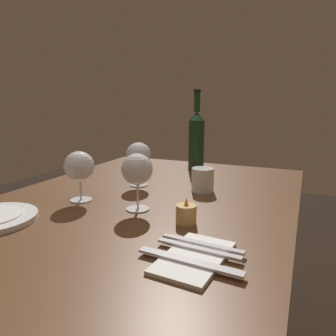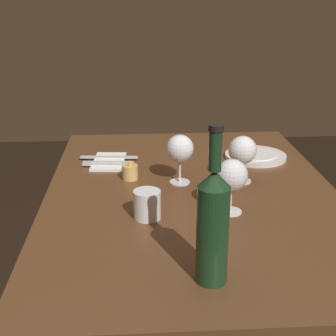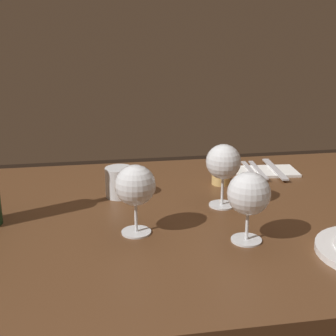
{
  "view_description": "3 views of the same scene",
  "coord_description": "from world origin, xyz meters",
  "px_view_note": "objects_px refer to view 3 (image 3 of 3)",
  "views": [
    {
      "loc": [
        0.83,
        0.45,
        1.04
      ],
      "look_at": [
        -0.05,
        0.07,
        0.84
      ],
      "focal_mm": 34.09,
      "sensor_mm": 36.0,
      "label": 1
    },
    {
      "loc": [
        -1.39,
        0.16,
        1.33
      ],
      "look_at": [
        0.04,
        0.07,
        0.81
      ],
      "focal_mm": 52.57,
      "sensor_mm": 36.0,
      "label": 2
    },
    {
      "loc": [
        -0.23,
        -1.02,
        1.19
      ],
      "look_at": [
        -0.06,
        0.02,
        0.85
      ],
      "focal_mm": 49.37,
      "sensor_mm": 36.0,
      "label": 3
    }
  ],
  "objects_px": {
    "wine_glass_centre": "(135,187)",
    "table_knife": "(275,169)",
    "folded_napkin": "(265,171)",
    "votive_candle": "(221,176)",
    "wine_glass_right": "(249,195)",
    "fork_outer": "(250,170)",
    "fork_inner": "(258,170)",
    "water_tumbler": "(119,184)",
    "wine_glass_left": "(223,163)"
  },
  "relations": [
    {
      "from": "water_tumbler",
      "to": "fork_outer",
      "type": "height_order",
      "value": "water_tumbler"
    },
    {
      "from": "folded_napkin",
      "to": "table_knife",
      "type": "bearing_deg",
      "value": 0.0
    },
    {
      "from": "water_tumbler",
      "to": "votive_candle",
      "type": "distance_m",
      "value": 0.3
    },
    {
      "from": "wine_glass_right",
      "to": "table_knife",
      "type": "height_order",
      "value": "wine_glass_right"
    },
    {
      "from": "wine_glass_left",
      "to": "wine_glass_centre",
      "type": "relative_size",
      "value": 1.03
    },
    {
      "from": "water_tumbler",
      "to": "fork_inner",
      "type": "bearing_deg",
      "value": 16.46
    },
    {
      "from": "votive_candle",
      "to": "folded_napkin",
      "type": "bearing_deg",
      "value": 25.33
    },
    {
      "from": "wine_glass_left",
      "to": "wine_glass_centre",
      "type": "bearing_deg",
      "value": -152.06
    },
    {
      "from": "wine_glass_centre",
      "to": "folded_napkin",
      "type": "height_order",
      "value": "wine_glass_centre"
    },
    {
      "from": "wine_glass_left",
      "to": "table_knife",
      "type": "height_order",
      "value": "wine_glass_left"
    },
    {
      "from": "water_tumbler",
      "to": "votive_candle",
      "type": "relative_size",
      "value": 1.19
    },
    {
      "from": "wine_glass_right",
      "to": "wine_glass_centre",
      "type": "relative_size",
      "value": 0.98
    },
    {
      "from": "fork_inner",
      "to": "fork_outer",
      "type": "xyz_separation_m",
      "value": [
        -0.02,
        0.0,
        0.0
      ]
    },
    {
      "from": "wine_glass_right",
      "to": "table_knife",
      "type": "relative_size",
      "value": 0.73
    },
    {
      "from": "wine_glass_centre",
      "to": "water_tumbler",
      "type": "height_order",
      "value": "wine_glass_centre"
    },
    {
      "from": "wine_glass_centre",
      "to": "table_knife",
      "type": "bearing_deg",
      "value": 37.63
    },
    {
      "from": "votive_candle",
      "to": "table_knife",
      "type": "bearing_deg",
      "value": 21.84
    },
    {
      "from": "wine_glass_centre",
      "to": "water_tumbler",
      "type": "xyz_separation_m",
      "value": [
        -0.02,
        0.23,
        -0.07
      ]
    },
    {
      "from": "wine_glass_right",
      "to": "fork_inner",
      "type": "bearing_deg",
      "value": 67.08
    },
    {
      "from": "water_tumbler",
      "to": "table_knife",
      "type": "height_order",
      "value": "water_tumbler"
    },
    {
      "from": "votive_candle",
      "to": "table_knife",
      "type": "xyz_separation_m",
      "value": [
        0.2,
        0.08,
        -0.01
      ]
    },
    {
      "from": "folded_napkin",
      "to": "wine_glass_right",
      "type": "bearing_deg",
      "value": -115.63
    },
    {
      "from": "wine_glass_right",
      "to": "wine_glass_centre",
      "type": "distance_m",
      "value": 0.24
    },
    {
      "from": "votive_candle",
      "to": "fork_inner",
      "type": "height_order",
      "value": "votive_candle"
    },
    {
      "from": "wine_glass_left",
      "to": "fork_outer",
      "type": "distance_m",
      "value": 0.3
    },
    {
      "from": "wine_glass_centre",
      "to": "table_knife",
      "type": "xyz_separation_m",
      "value": [
        0.47,
        0.36,
        -0.1
      ]
    },
    {
      "from": "wine_glass_right",
      "to": "folded_napkin",
      "type": "bearing_deg",
      "value": 64.37
    },
    {
      "from": "votive_candle",
      "to": "fork_inner",
      "type": "xyz_separation_m",
      "value": [
        0.14,
        0.08,
        -0.01
      ]
    },
    {
      "from": "votive_candle",
      "to": "fork_inner",
      "type": "relative_size",
      "value": 0.37
    },
    {
      "from": "votive_candle",
      "to": "folded_napkin",
      "type": "height_order",
      "value": "votive_candle"
    },
    {
      "from": "folded_napkin",
      "to": "fork_outer",
      "type": "bearing_deg",
      "value": 180.0
    },
    {
      "from": "wine_glass_centre",
      "to": "fork_outer",
      "type": "distance_m",
      "value": 0.54
    },
    {
      "from": "fork_outer",
      "to": "table_knife",
      "type": "distance_m",
      "value": 0.08
    },
    {
      "from": "fork_inner",
      "to": "table_knife",
      "type": "xyz_separation_m",
      "value": [
        0.06,
        0.0,
        0.0
      ]
    },
    {
      "from": "wine_glass_centre",
      "to": "water_tumbler",
      "type": "relative_size",
      "value": 1.97
    },
    {
      "from": "water_tumbler",
      "to": "folded_napkin",
      "type": "xyz_separation_m",
      "value": [
        0.46,
        0.13,
        -0.03
      ]
    },
    {
      "from": "fork_inner",
      "to": "fork_outer",
      "type": "height_order",
      "value": "same"
    },
    {
      "from": "wine_glass_centre",
      "to": "table_knife",
      "type": "relative_size",
      "value": 0.74
    },
    {
      "from": "wine_glass_centre",
      "to": "water_tumbler",
      "type": "distance_m",
      "value": 0.24
    },
    {
      "from": "table_knife",
      "to": "wine_glass_left",
      "type": "bearing_deg",
      "value": -134.88
    },
    {
      "from": "table_knife",
      "to": "folded_napkin",
      "type": "bearing_deg",
      "value": 180.0
    },
    {
      "from": "wine_glass_left",
      "to": "fork_inner",
      "type": "height_order",
      "value": "wine_glass_left"
    },
    {
      "from": "wine_glass_centre",
      "to": "table_knife",
      "type": "height_order",
      "value": "wine_glass_centre"
    },
    {
      "from": "wine_glass_centre",
      "to": "fork_outer",
      "type": "height_order",
      "value": "wine_glass_centre"
    },
    {
      "from": "water_tumbler",
      "to": "fork_inner",
      "type": "height_order",
      "value": "water_tumbler"
    },
    {
      "from": "wine_glass_right",
      "to": "water_tumbler",
      "type": "height_order",
      "value": "wine_glass_right"
    },
    {
      "from": "wine_glass_left",
      "to": "wine_glass_centre",
      "type": "distance_m",
      "value": 0.26
    },
    {
      "from": "folded_napkin",
      "to": "votive_candle",
      "type": "bearing_deg",
      "value": -154.67
    },
    {
      "from": "wine_glass_right",
      "to": "folded_napkin",
      "type": "height_order",
      "value": "wine_glass_right"
    },
    {
      "from": "votive_candle",
      "to": "fork_inner",
      "type": "distance_m",
      "value": 0.16
    }
  ]
}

